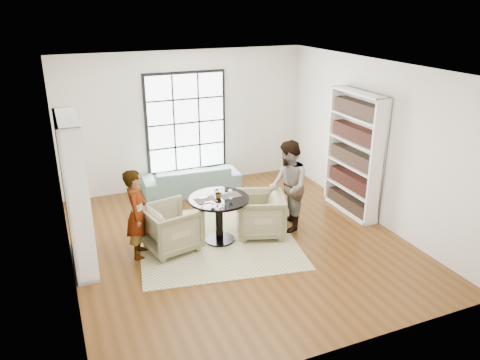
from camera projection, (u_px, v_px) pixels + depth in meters
name	position (u px, v px, depth m)	size (l,w,h in m)	color
ground	(238.00, 241.00, 8.24)	(6.00, 6.00, 0.00)	#5C3515
room_shell	(226.00, 164.00, 8.26)	(6.00, 6.01, 6.00)	silver
rug	(217.00, 239.00, 8.28)	(2.68, 2.68, 0.01)	#C0B890
pedestal_table	(219.00, 210.00, 8.04)	(1.03, 1.03, 0.82)	black
sofa	(191.00, 179.00, 10.21)	(2.09, 0.82, 0.61)	slate
armchair_left	(171.00, 228.00, 7.86)	(0.84, 0.86, 0.79)	#C3B78B
armchair_right	(260.00, 214.00, 8.36)	(0.83, 0.85, 0.77)	tan
person_left	(137.00, 214.00, 7.53)	(0.55, 0.36, 1.51)	gray
person_right	(288.00, 186.00, 8.39)	(0.82, 0.64, 1.68)	gray
placemat_left	(206.00, 200.00, 7.86)	(0.34, 0.26, 0.01)	#282523
placemat_right	(230.00, 195.00, 8.05)	(0.34, 0.26, 0.01)	#282523
cutlery_left	(206.00, 200.00, 7.85)	(0.14, 0.22, 0.01)	silver
cutlery_right	(230.00, 195.00, 8.05)	(0.14, 0.22, 0.01)	silver
wine_glass_left	(213.00, 196.00, 7.71)	(0.08, 0.08, 0.18)	silver
wine_glass_right	(230.00, 192.00, 7.89)	(0.08, 0.08, 0.17)	silver
flower_centerpiece	(219.00, 192.00, 7.94)	(0.18, 0.15, 0.20)	gray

